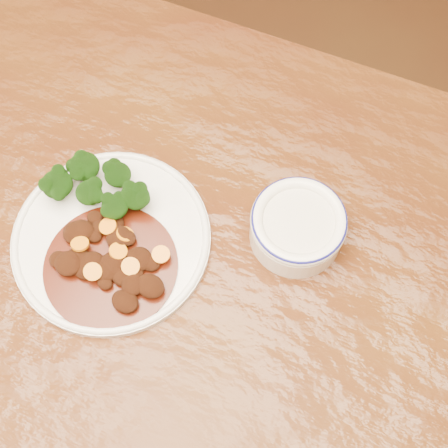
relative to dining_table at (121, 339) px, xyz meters
The scene contains 6 objects.
ground 0.67m from the dining_table, ahead, with size 4.00×4.00×0.00m, color #4B2112.
dining_table is the anchor object (origin of this frame).
dinner_plate 0.13m from the dining_table, 123.09° to the left, with size 0.23×0.23×0.01m.
broccoli_florets 0.19m from the dining_table, 128.78° to the left, with size 0.12×0.08×0.04m.
mince_stew 0.12m from the dining_table, 123.77° to the left, with size 0.15×0.15×0.03m.
dip_bowl 0.26m from the dining_table, 56.47° to the left, with size 0.11×0.11×0.05m.
Camera 1 is at (0.21, -0.10, 1.43)m, focal length 50.00 mm.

